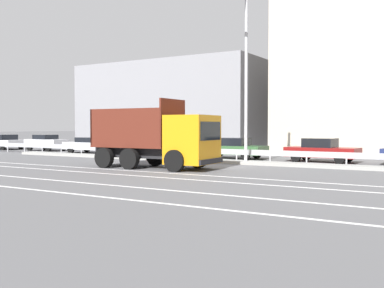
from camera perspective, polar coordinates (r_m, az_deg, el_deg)
name	(u,v)px	position (r m, az deg, el deg)	size (l,w,h in m)	color
ground_plane	(217,166)	(24.55, 3.13, -2.75)	(320.00, 320.00, 0.00)	#565659
lane_strip_0	(131,171)	(21.79, -7.71, -3.38)	(63.75, 0.16, 0.01)	silver
lane_strip_1	(109,174)	(20.55, -10.54, -3.74)	(63.75, 0.16, 0.01)	silver
lane_strip_2	(58,180)	(18.46, -16.63, -4.46)	(63.75, 0.16, 0.01)	silver
lane_strip_3	(9,187)	(17.05, -22.17, -5.08)	(63.75, 0.16, 0.01)	silver
median_island	(230,162)	(26.07, 4.89, -2.27)	(35.06, 1.10, 0.18)	gray
median_guardrail	(237,153)	(26.80, 5.69, -1.12)	(63.75, 0.09, 0.78)	#9EA0A5
dump_truck	(168,142)	(22.64, -3.01, 0.24)	(6.74, 2.86, 3.50)	orange
median_road_sign	(163,140)	(28.39, -3.72, 0.55)	(0.73, 0.16, 2.48)	white
street_lamp_1	(245,71)	(25.70, 6.69, 9.25)	(0.70, 2.68, 9.47)	#ADADB2
parked_car_0	(3,142)	(45.75, -22.84, 0.26)	(4.62, 2.24, 1.39)	silver
parked_car_1	(46,142)	(41.79, -18.02, 0.19)	(3.83, 1.88, 1.42)	silver
parked_car_2	(93,145)	(36.93, -12.51, -0.10)	(4.90, 2.11, 1.27)	silver
parked_car_3	(159,146)	(32.67, -4.28, -0.27)	(4.81, 2.17, 1.42)	silver
parked_car_4	(232,148)	(30.14, 5.12, -0.50)	(4.68, 2.02, 1.39)	#335B33
parked_car_5	(322,150)	(28.04, 16.12, -0.75)	(4.37, 2.10, 1.43)	maroon
background_building_0	(184,107)	(46.43, -0.97, 4.69)	(18.45, 12.60, 8.28)	gray
background_building_1	(377,80)	(41.23, 22.42, 7.54)	(13.75, 14.50, 12.14)	#B7AD99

